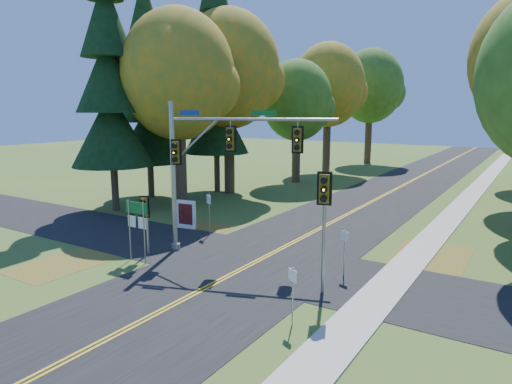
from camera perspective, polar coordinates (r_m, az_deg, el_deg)
The scene contains 25 objects.
ground at distance 20.45m, azimuth -2.94°, elevation -10.23°, with size 160.00×160.00×0.00m, color #3B5F21.
road_main at distance 20.44m, azimuth -2.94°, elevation -10.20°, with size 8.00×160.00×0.02m, color black.
road_cross at distance 22.01m, azimuth 0.11°, elevation -8.67°, with size 60.00×6.00×0.02m, color black.
centerline_left at distance 20.49m, azimuth -3.17°, elevation -10.11°, with size 0.10×160.00×0.01m, color gold.
centerline_right at distance 20.38m, azimuth -2.71°, elevation -10.22°, with size 0.10×160.00×0.01m, color gold.
sidewalk_east at distance 17.84m, azimuth 14.02°, elevation -13.62°, with size 1.60×160.00×0.06m, color #9E998E.
leaf_patch_w_near at distance 27.31m, azimuth -9.25°, elevation -5.03°, with size 4.00×6.00×0.00m, color brown.
leaf_patch_e at distance 23.15m, azimuth 20.25°, elevation -8.37°, with size 3.50×8.00×0.00m, color brown.
leaf_patch_w_far at distance 23.59m, azimuth -22.59°, elevation -8.18°, with size 3.00×5.00×0.00m, color brown.
tree_w_a at distance 33.52m, azimuth -9.54°, elevation 14.15°, with size 8.00×8.00×14.15m.
tree_w_b at distance 39.34m, azimuth -3.30°, elevation 14.98°, with size 8.60×8.60×15.38m.
tree_w_c at distance 45.07m, azimuth 5.25°, elevation 11.27°, with size 6.80×6.80×11.91m.
tree_w_d at distance 53.26m, azimuth 9.12°, elevation 13.02°, with size 8.20×8.20×14.56m.
tree_w_e at distance 63.01m, azimuth 14.21°, elevation 12.67°, with size 8.40×8.40×14.97m.
pine_a at distance 33.56m, azimuth -17.92°, elevation 13.28°, with size 5.60×5.60×19.48m.
pine_b at distance 37.99m, azimuth -13.41°, elevation 11.55°, with size 5.60×5.60×17.31m.
pine_c at distance 39.82m, azimuth -5.07°, elevation 13.92°, with size 5.60×5.60×20.56m.
traffic_mast at distance 22.43m, azimuth -5.58°, elevation 4.36°, with size 7.89×3.22×7.56m.
east_signal_pole at distance 17.38m, azimuth 8.51°, elevation -1.29°, with size 0.55×0.65×4.89m.
ped_signal_pole at distance 22.90m, azimuth -13.69°, elevation -2.38°, with size 0.45×0.55×3.03m.
route_sign_cluster at distance 22.18m, azimuth -14.69°, elevation -3.26°, with size 1.39×0.09×2.97m.
info_kiosk at distance 27.98m, azimuth -8.72°, elevation -2.81°, with size 1.27×0.34×1.74m.
reg_sign_e_north at distance 20.15m, azimuth 11.00°, elevation -6.45°, with size 0.39×0.14×2.08m.
reg_sign_e_south at distance 15.46m, azimuth 4.58°, elevation -11.63°, with size 0.37×0.19×2.05m.
reg_sign_w at distance 26.21m, azimuth -5.89°, elevation -1.86°, with size 0.43×0.23×2.43m.
Camera 1 is at (11.13, -15.58, 7.18)m, focal length 32.00 mm.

